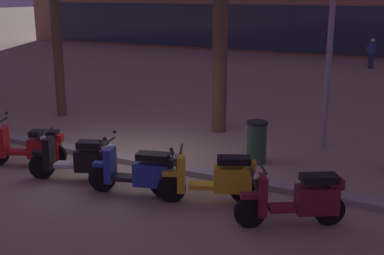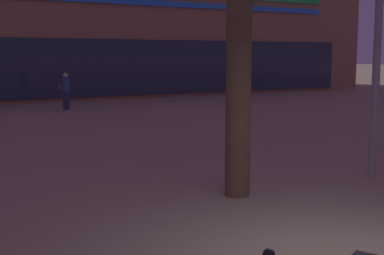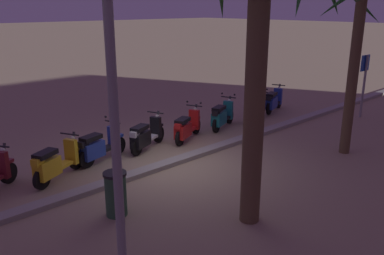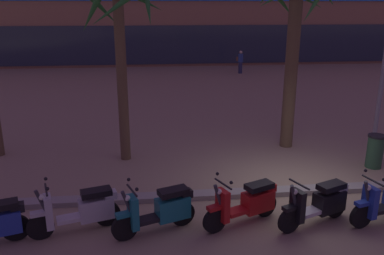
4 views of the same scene
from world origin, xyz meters
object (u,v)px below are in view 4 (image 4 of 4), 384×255
scooter_silver_gap_after_mid (82,210)px  pedestrian_strolling_near_curb (240,61)px  litter_bin (375,151)px  scooter_red_last_in_row (247,203)px  palm_tree_mid_walkway (295,16)px  palm_tree_far_corner (120,21)px  scooter_black_mid_rear (319,203)px  scooter_teal_lead_nearest (161,210)px

scooter_silver_gap_after_mid → pedestrian_strolling_near_curb: 20.44m
litter_bin → scooter_red_last_in_row: bearing=-149.0°
scooter_red_last_in_row → palm_tree_mid_walkway: palm_tree_mid_walkway is taller
palm_tree_far_corner → litter_bin: 7.91m
palm_tree_mid_walkway → litter_bin: bearing=-47.1°
scooter_black_mid_rear → palm_tree_far_corner: (-4.18, 4.17, 3.52)m
scooter_black_mid_rear → palm_tree_mid_walkway: size_ratio=0.31×
scooter_red_last_in_row → scooter_black_mid_rear: scooter_red_last_in_row is taller
scooter_red_last_in_row → litter_bin: (4.27, 2.57, 0.04)m
scooter_silver_gap_after_mid → litter_bin: bearing=18.3°
scooter_black_mid_rear → pedestrian_strolling_near_curb: (2.64, 19.24, 0.34)m
palm_tree_far_corner → scooter_teal_lead_nearest: bearing=-77.7°
scooter_red_last_in_row → palm_tree_far_corner: palm_tree_far_corner is taller
pedestrian_strolling_near_curb → scooter_red_last_in_row: bearing=-102.2°
pedestrian_strolling_near_curb → scooter_black_mid_rear: bearing=-97.8°
pedestrian_strolling_near_curb → palm_tree_mid_walkway: bearing=-96.8°
palm_tree_mid_walkway → pedestrian_strolling_near_curb: bearing=83.2°
scooter_silver_gap_after_mid → scooter_teal_lead_nearest: 1.58m
scooter_black_mid_rear → pedestrian_strolling_near_curb: pedestrian_strolling_near_curb is taller
scooter_black_mid_rear → litter_bin: scooter_black_mid_rear is taller
litter_bin → palm_tree_far_corner: bearing=168.5°
palm_tree_mid_walkway → scooter_red_last_in_row: bearing=-117.7°
scooter_red_last_in_row → pedestrian_strolling_near_curb: 19.50m
scooter_red_last_in_row → palm_tree_far_corner: size_ratio=0.33×
palm_tree_mid_walkway → pedestrian_strolling_near_curb: 14.94m
scooter_silver_gap_after_mid → scooter_black_mid_rear: size_ratio=1.04×
scooter_black_mid_rear → litter_bin: 3.91m
scooter_black_mid_rear → palm_tree_mid_walkway: (0.91, 4.76, 3.62)m
scooter_teal_lead_nearest → scooter_red_last_in_row: (1.79, 0.14, -0.02)m
litter_bin → scooter_silver_gap_after_mid: bearing=-161.7°
scooter_red_last_in_row → pedestrian_strolling_near_curb: (4.12, 19.05, 0.35)m
palm_tree_mid_walkway → palm_tree_far_corner: (-5.09, -0.60, -0.10)m
scooter_red_last_in_row → palm_tree_mid_walkway: size_ratio=0.31×
pedestrian_strolling_near_curb → litter_bin: (0.14, -16.49, -0.31)m
scooter_black_mid_rear → palm_tree_far_corner: 6.87m
scooter_silver_gap_after_mid → scooter_red_last_in_row: 3.37m
palm_tree_far_corner → pedestrian_strolling_near_curb: 16.85m
scooter_teal_lead_nearest → pedestrian_strolling_near_curb: pedestrian_strolling_near_curb is taller
scooter_teal_lead_nearest → pedestrian_strolling_near_curb: 20.09m
scooter_red_last_in_row → scooter_teal_lead_nearest: bearing=-175.5°
scooter_black_mid_rear → scooter_red_last_in_row: bearing=172.9°
pedestrian_strolling_near_curb → palm_tree_far_corner: bearing=-114.3°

